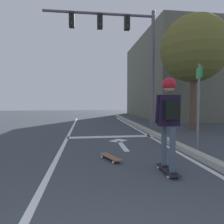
# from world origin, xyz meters

# --- Properties ---
(lane_line_center) EXTENTS (0.12, 20.00, 0.01)m
(lane_line_center) POSITION_xyz_m (-0.47, 6.00, 0.00)
(lane_line_center) COLOR silver
(lane_line_center) RESTS_ON ground
(lane_line_curbside) EXTENTS (0.12, 20.00, 0.01)m
(lane_line_curbside) POSITION_xyz_m (2.77, 6.00, 0.00)
(lane_line_curbside) COLOR silver
(lane_line_curbside) RESTS_ON ground
(stop_bar) EXTENTS (3.39, 0.40, 0.01)m
(stop_bar) POSITION_xyz_m (1.22, 7.55, 0.00)
(stop_bar) COLOR silver
(stop_bar) RESTS_ON ground
(lane_arrow_stem) EXTENTS (0.16, 1.40, 0.01)m
(lane_arrow_stem) POSITION_xyz_m (1.39, 5.90, 0.00)
(lane_arrow_stem) COLOR silver
(lane_arrow_stem) RESTS_ON ground
(lane_arrow_head) EXTENTS (0.71, 0.71, 0.01)m
(lane_arrow_head) POSITION_xyz_m (1.39, 6.75, 0.00)
(lane_arrow_head) COLOR silver
(lane_arrow_head) RESTS_ON ground
(curb_strip) EXTENTS (0.24, 24.00, 0.14)m
(curb_strip) POSITION_xyz_m (3.02, 6.00, 0.07)
(curb_strip) COLOR #9B9E8F
(curb_strip) RESTS_ON ground
(skateboard) EXTENTS (0.23, 0.78, 0.07)m
(skateboard) POSITION_xyz_m (1.85, 3.48, 0.06)
(skateboard) COLOR #221F2B
(skateboard) RESTS_ON ground
(skater) EXTENTS (0.49, 0.65, 1.80)m
(skater) POSITION_xyz_m (1.85, 3.46, 1.24)
(skater) COLOR #445165
(skater) RESTS_ON skateboard
(spare_skateboard) EXTENTS (0.50, 0.80, 0.09)m
(spare_skateboard) POSITION_xyz_m (0.83, 4.49, 0.07)
(spare_skateboard) COLOR brown
(spare_skateboard) RESTS_ON ground
(traffic_signal_mast) EXTENTS (5.11, 0.34, 5.63)m
(traffic_signal_mast) POSITION_xyz_m (1.95, 9.05, 4.18)
(traffic_signal_mast) COLOR #605562
(traffic_signal_mast) RESTS_ON ground
(street_sign_post) EXTENTS (0.14, 0.44, 2.46)m
(street_sign_post) POSITION_xyz_m (3.41, 5.06, 1.59)
(street_sign_post) COLOR slate
(street_sign_post) RESTS_ON ground
(roadside_tree) EXTENTS (3.11, 3.11, 5.41)m
(roadside_tree) POSITION_xyz_m (5.27, 8.67, 3.84)
(roadside_tree) COLOR brown
(roadside_tree) RESTS_ON ground
(building_block) EXTENTS (8.28, 10.67, 6.88)m
(building_block) POSITION_xyz_m (9.06, 16.89, 3.44)
(building_block) COLOR #5E5E50
(building_block) RESTS_ON ground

